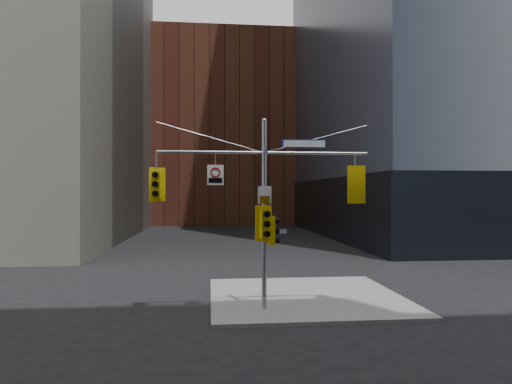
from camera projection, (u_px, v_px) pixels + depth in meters
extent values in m
plane|color=black|center=(271.00, 328.00, 15.14)|extent=(160.00, 160.00, 0.00)
cube|color=gray|center=(305.00, 297.00, 19.32)|extent=(8.00, 8.00, 0.15)
cube|color=black|center=(486.00, 207.00, 49.82)|extent=(36.40, 36.40, 6.00)
cube|color=brown|center=(223.00, 134.00, 72.89)|extent=(26.00, 20.00, 28.00)
cylinder|color=#95989D|center=(264.00, 216.00, 17.14)|extent=(0.18, 0.18, 7.20)
sphere|color=#95989D|center=(264.00, 121.00, 17.15)|extent=(0.20, 0.20, 0.20)
cylinder|color=#95989D|center=(211.00, 152.00, 16.95)|extent=(4.00, 0.11, 0.11)
cylinder|color=#95989D|center=(316.00, 153.00, 17.35)|extent=(4.00, 0.11, 0.11)
cylinder|color=#95989D|center=(265.00, 152.00, 16.80)|extent=(0.10, 0.70, 0.10)
cylinder|color=#95989D|center=(211.00, 137.00, 16.95)|extent=(4.00, 0.02, 1.12)
cylinder|color=#95989D|center=(316.00, 139.00, 17.35)|extent=(4.00, 0.02, 1.12)
cube|color=yellow|center=(156.00, 184.00, 16.74)|extent=(0.35, 0.26, 1.02)
cube|color=yellow|center=(157.00, 184.00, 16.92)|extent=(0.60, 0.09, 1.26)
cylinder|color=black|center=(155.00, 175.00, 16.55)|extent=(0.23, 0.17, 0.21)
cylinder|color=black|center=(156.00, 175.00, 16.63)|extent=(0.19, 0.03, 0.18)
cylinder|color=black|center=(155.00, 184.00, 16.55)|extent=(0.23, 0.17, 0.21)
cylinder|color=black|center=(156.00, 184.00, 16.63)|extent=(0.19, 0.03, 0.18)
cylinder|color=black|center=(155.00, 194.00, 16.55)|extent=(0.23, 0.17, 0.21)
cylinder|color=black|center=(156.00, 194.00, 16.62)|extent=(0.19, 0.03, 0.18)
cube|color=yellow|center=(355.00, 185.00, 17.50)|extent=(0.38, 0.27, 1.16)
cube|color=yellow|center=(356.00, 185.00, 17.30)|extent=(0.69, 0.05, 1.44)
cylinder|color=black|center=(353.00, 175.00, 17.72)|extent=(0.25, 0.18, 0.24)
cylinder|color=black|center=(354.00, 175.00, 17.63)|extent=(0.21, 0.02, 0.21)
cylinder|color=black|center=(353.00, 185.00, 17.72)|extent=(0.25, 0.18, 0.24)
cylinder|color=black|center=(354.00, 185.00, 17.63)|extent=(0.21, 0.02, 0.21)
cylinder|color=black|center=(353.00, 195.00, 17.72)|extent=(0.25, 0.18, 0.24)
cylinder|color=black|center=(354.00, 195.00, 17.63)|extent=(0.21, 0.02, 0.21)
cube|color=yellow|center=(272.00, 231.00, 17.17)|extent=(0.27, 0.37, 1.10)
cylinder|color=black|center=(277.00, 221.00, 17.18)|extent=(0.18, 0.24, 0.23)
cylinder|color=black|center=(275.00, 221.00, 17.17)|extent=(0.03, 0.20, 0.20)
cylinder|color=black|center=(277.00, 231.00, 17.18)|extent=(0.18, 0.24, 0.23)
cylinder|color=black|center=(275.00, 231.00, 17.17)|extent=(0.03, 0.20, 0.20)
cylinder|color=black|center=(277.00, 241.00, 17.18)|extent=(0.18, 0.24, 0.23)
cylinder|color=black|center=(275.00, 241.00, 17.17)|extent=(0.03, 0.20, 0.20)
cube|color=yellow|center=(265.00, 224.00, 16.86)|extent=(0.40, 0.32, 1.09)
cube|color=yellow|center=(263.00, 223.00, 17.04)|extent=(0.64, 0.19, 1.35)
cylinder|color=black|center=(267.00, 214.00, 16.67)|extent=(0.26, 0.21, 0.23)
cylinder|color=black|center=(266.00, 214.00, 16.75)|extent=(0.20, 0.06, 0.20)
cylinder|color=black|center=(267.00, 224.00, 16.66)|extent=(0.26, 0.21, 0.23)
cylinder|color=black|center=(266.00, 224.00, 16.74)|extent=(0.20, 0.06, 0.20)
cylinder|color=black|center=(267.00, 234.00, 16.66)|extent=(0.26, 0.21, 0.23)
cylinder|color=#0CE559|center=(266.00, 234.00, 16.74)|extent=(0.20, 0.06, 0.20)
cube|color=#10319A|center=(304.00, 144.00, 17.31)|extent=(1.68, 0.10, 0.33)
cube|color=silver|center=(304.00, 144.00, 17.28)|extent=(1.58, 0.07, 0.25)
cube|color=silver|center=(215.00, 175.00, 16.94)|extent=(0.60, 0.03, 0.76)
torus|color=#B20A0A|center=(215.00, 172.00, 16.92)|extent=(0.37, 0.05, 0.37)
cube|color=black|center=(215.00, 180.00, 16.92)|extent=(0.50, 0.01, 0.18)
cube|color=silver|center=(265.00, 195.00, 17.03)|extent=(0.51, 0.09, 0.67)
cube|color=#D88C00|center=(265.00, 200.00, 17.00)|extent=(0.37, 0.06, 0.30)
cube|color=silver|center=(276.00, 231.00, 17.18)|extent=(0.80, 0.09, 0.16)
cube|color=#145926|center=(263.00, 235.00, 17.59)|extent=(0.06, 0.73, 0.15)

